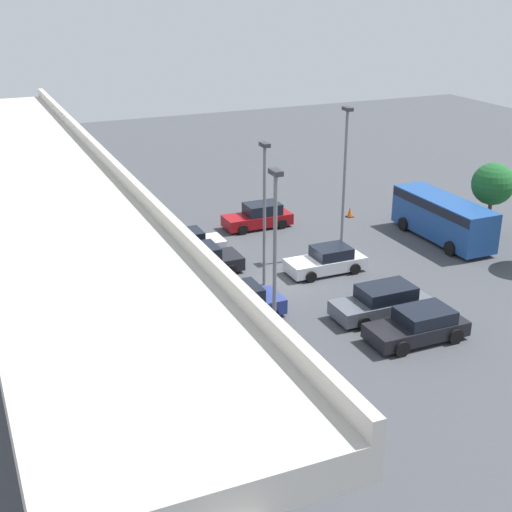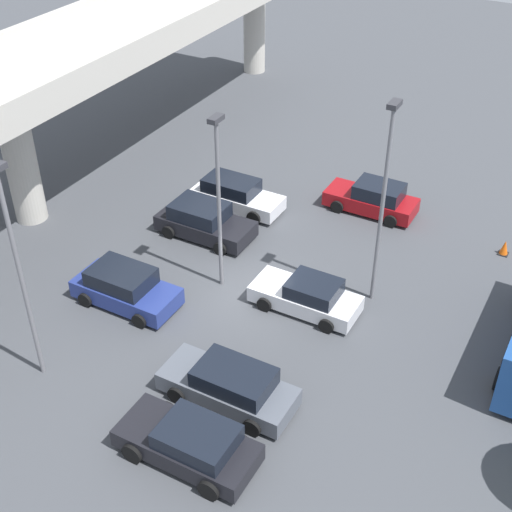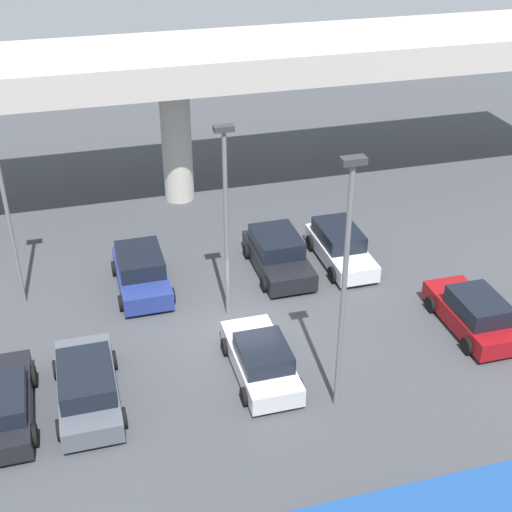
# 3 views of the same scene
# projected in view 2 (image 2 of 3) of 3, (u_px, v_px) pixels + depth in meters

# --- Properties ---
(ground_plane) EXTENTS (95.11, 95.11, 0.00)m
(ground_plane) POSITION_uv_depth(u_px,v_px,m) (255.00, 294.00, 29.53)
(ground_plane) COLOR #424449
(highway_overpass) EXTENTS (45.70, 6.46, 7.64)m
(highway_overpass) POSITION_uv_depth(u_px,v_px,m) (7.00, 96.00, 30.75)
(highway_overpass) COLOR #BCB7AD
(highway_overpass) RESTS_ON ground_plane
(parked_car_0) EXTENTS (2.19, 4.56, 1.45)m
(parked_car_0) POSITION_uv_depth(u_px,v_px,m) (190.00, 443.00, 22.28)
(parked_car_0) COLOR black
(parked_car_0) RESTS_ON ground_plane
(parked_car_1) EXTENTS (2.12, 4.78, 1.51)m
(parked_car_1) POSITION_uv_depth(u_px,v_px,m) (230.00, 385.00, 24.26)
(parked_car_1) COLOR #515660
(parked_car_1) RESTS_ON ground_plane
(parked_car_2) EXTENTS (2.18, 4.33, 1.57)m
(parked_car_2) POSITION_uv_depth(u_px,v_px,m) (125.00, 288.00, 28.64)
(parked_car_2) COLOR navy
(parked_car_2) RESTS_ON ground_plane
(parked_car_3) EXTENTS (2.03, 4.37, 1.43)m
(parked_car_3) POSITION_uv_depth(u_px,v_px,m) (307.00, 296.00, 28.35)
(parked_car_3) COLOR silver
(parked_car_3) RESTS_ON ground_plane
(parked_car_4) EXTENTS (2.24, 4.48, 1.59)m
(parked_car_4) POSITION_uv_depth(u_px,v_px,m) (204.00, 221.00, 32.70)
(parked_car_4) COLOR black
(parked_car_4) RESTS_ON ground_plane
(parked_car_5) EXTENTS (1.99, 4.47, 1.52)m
(parked_car_5) POSITION_uv_depth(u_px,v_px,m) (236.00, 195.00, 34.67)
(parked_car_5) COLOR silver
(parked_car_5) RESTS_ON ground_plane
(parked_car_6) EXTENTS (2.00, 4.39, 1.57)m
(parked_car_6) POSITION_uv_depth(u_px,v_px,m) (373.00, 199.00, 34.39)
(parked_car_6) COLOR maroon
(parked_car_6) RESTS_ON ground_plane
(lamp_post_near_aisle) EXTENTS (0.70, 0.35, 8.41)m
(lamp_post_near_aisle) POSITION_uv_depth(u_px,v_px,m) (17.00, 262.00, 23.00)
(lamp_post_near_aisle) COLOR slate
(lamp_post_near_aisle) RESTS_ON ground_plane
(lamp_post_mid_lot) EXTENTS (0.70, 0.35, 7.61)m
(lamp_post_mid_lot) POSITION_uv_depth(u_px,v_px,m) (218.00, 191.00, 27.50)
(lamp_post_mid_lot) COLOR slate
(lamp_post_mid_lot) RESTS_ON ground_plane
(lamp_post_by_overpass) EXTENTS (0.70, 0.35, 8.59)m
(lamp_post_by_overpass) POSITION_uv_depth(u_px,v_px,m) (384.00, 193.00, 26.43)
(lamp_post_by_overpass) COLOR slate
(lamp_post_by_overpass) RESTS_ON ground_plane
(traffic_cone) EXTENTS (0.44, 0.44, 0.70)m
(traffic_cone) POSITION_uv_depth(u_px,v_px,m) (504.00, 248.00, 31.67)
(traffic_cone) COLOR black
(traffic_cone) RESTS_ON ground_plane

